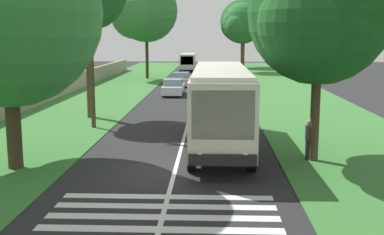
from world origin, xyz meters
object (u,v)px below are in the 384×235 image
(roadside_tree_right_2, at_px, (315,18))
(pedestrian, at_px, (309,139))
(roadside_tree_left_0, at_px, (144,13))
(coach_bus, at_px, (220,102))
(trailing_car_3, at_px, (217,71))
(trailing_minibus_0, at_px, (188,60))
(utility_pole, at_px, (91,51))
(trailing_car_2, at_px, (216,75))
(roadside_tree_right_0, at_px, (241,23))
(trailing_car_0, at_px, (173,88))
(roadside_tree_right_1, at_px, (242,24))
(roadside_tree_left_3, at_px, (4,18))
(trailing_car_1, at_px, (181,80))

(roadside_tree_right_2, distance_m, pedestrian, 4.97)
(roadside_tree_left_0, height_order, roadside_tree_right_2, roadside_tree_left_0)
(coach_bus, xyz_separation_m, pedestrian, (-2.13, -3.68, -1.24))
(coach_bus, xyz_separation_m, trailing_car_3, (39.90, -0.29, -1.48))
(coach_bus, xyz_separation_m, trailing_minibus_0, (49.37, 3.88, -0.60))
(trailing_car_3, distance_m, utility_pole, 36.19)
(trailing_car_2, bearing_deg, utility_pole, 166.50)
(roadside_tree_right_0, bearing_deg, trailing_minibus_0, 135.75)
(roadside_tree_left_0, height_order, utility_pole, roadside_tree_left_0)
(roadside_tree_left_0, xyz_separation_m, roadside_tree_right_0, (21.45, -12.71, -0.63))
(trailing_car_0, bearing_deg, trailing_car_2, -15.14)
(trailing_car_3, distance_m, roadside_tree_left_0, 11.86)
(trailing_car_3, height_order, roadside_tree_right_1, roadside_tree_right_1)
(roadside_tree_right_1, bearing_deg, roadside_tree_left_0, 132.31)
(coach_bus, height_order, trailing_minibus_0, coach_bus)
(trailing_car_0, bearing_deg, coach_bus, -169.46)
(roadside_tree_left_3, height_order, utility_pole, roadside_tree_left_3)
(trailing_car_3, height_order, pedestrian, pedestrian)
(trailing_car_1, height_order, roadside_tree_right_0, roadside_tree_right_0)
(roadside_tree_right_2, relative_size, pedestrian, 5.25)
(trailing_car_0, distance_m, pedestrian, 23.53)
(utility_pole, bearing_deg, trailing_car_0, -12.00)
(trailing_car_1, relative_size, trailing_car_3, 1.00)
(trailing_car_2, bearing_deg, roadside_tree_left_0, 76.74)
(roadside_tree_right_0, xyz_separation_m, roadside_tree_right_1, (-10.25, 0.41, -0.43))
(trailing_car_1, height_order, roadside_tree_right_2, roadside_tree_right_2)
(roadside_tree_right_0, relative_size, roadside_tree_right_1, 1.12)
(trailing_car_1, distance_m, roadside_tree_right_2, 31.35)
(trailing_car_0, bearing_deg, pedestrian, -161.58)
(roadside_tree_right_0, relative_size, utility_pole, 1.32)
(roadside_tree_right_1, bearing_deg, trailing_car_1, 159.16)
(trailing_car_2, bearing_deg, coach_bus, 179.91)
(trailing_car_0, bearing_deg, trailing_car_3, -11.59)
(roadside_tree_left_0, bearing_deg, roadside_tree_left_3, -179.69)
(trailing_car_3, bearing_deg, roadside_tree_right_2, -175.29)
(trailing_car_3, height_order, utility_pole, utility_pole)
(trailing_car_3, xyz_separation_m, roadside_tree_right_1, (7.58, -3.56, 6.08))
(trailing_car_0, distance_m, trailing_car_3, 20.12)
(trailing_car_1, bearing_deg, roadside_tree_left_3, 171.63)
(trailing_car_3, bearing_deg, trailing_car_2, 177.61)
(roadside_tree_right_1, xyz_separation_m, roadside_tree_right_2, (-49.49, 0.11, -0.87))
(roadside_tree_left_0, height_order, roadside_tree_left_3, roadside_tree_left_0)
(roadside_tree_left_0, xyz_separation_m, utility_pole, (-31.63, -1.40, -3.51))
(trailing_car_2, distance_m, roadside_tree_right_1, 15.02)
(trailing_car_2, relative_size, roadside_tree_left_3, 0.45)
(trailing_minibus_0, bearing_deg, roadside_tree_right_0, -44.25)
(trailing_car_1, height_order, roadside_tree_left_0, roadside_tree_left_0)
(coach_bus, relative_size, trailing_car_0, 2.60)
(trailing_car_0, relative_size, trailing_car_1, 1.00)
(roadside_tree_right_2, bearing_deg, coach_bus, 61.59)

